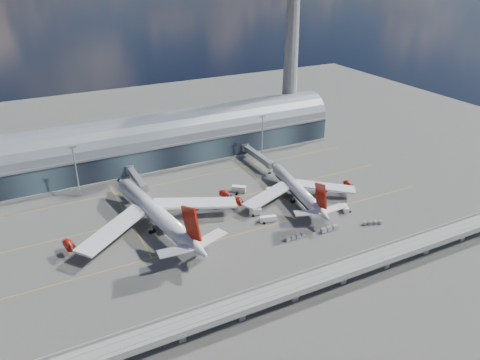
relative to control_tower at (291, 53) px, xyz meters
name	(u,v)px	position (x,y,z in m)	size (l,w,h in m)	color
ground	(224,224)	(-85.00, -83.00, -51.64)	(500.00, 500.00, 0.00)	#474744
taxi_lines	(203,203)	(-85.00, -60.89, -51.63)	(200.00, 80.12, 0.01)	gold
terminal	(163,142)	(-85.00, -5.01, -40.30)	(200.00, 30.00, 28.00)	#1B232E
control_tower	(291,53)	(0.00, 0.00, 0.00)	(19.00, 19.00, 103.00)	gray
guideway	(295,287)	(-85.00, -138.00, -46.34)	(220.00, 8.50, 7.20)	gray
floodlight_mast_left	(76,170)	(-135.00, -28.00, -38.00)	(3.00, 0.70, 25.70)	gray
floodlight_mast_right	(262,136)	(-35.00, -28.00, -38.00)	(3.00, 0.70, 25.70)	gray
airliner_left	(157,214)	(-111.11, -73.17, -44.70)	(75.63, 79.57, 24.27)	white
airliner_right	(297,190)	(-44.62, -78.30, -46.54)	(59.07, 61.79, 19.64)	white
jet_bridge_left	(136,177)	(-107.99, -29.88, -46.46)	(4.40, 28.00, 7.25)	gray
jet_bridge_right	(256,155)	(-40.87, -31.82, -46.46)	(4.40, 32.00, 7.25)	gray
service_truck_0	(165,226)	(-108.52, -75.17, -50.06)	(3.91, 7.72, 3.06)	white
service_truck_1	(255,211)	(-68.77, -81.74, -50.13)	(5.67, 4.06, 2.99)	white
service_truck_2	(268,219)	(-66.96, -89.63, -50.29)	(7.44, 3.80, 2.59)	white
service_truck_3	(345,209)	(-31.36, -97.75, -50.30)	(4.08, 5.78, 2.61)	white
service_truck_4	(271,192)	(-53.36, -68.82, -50.07)	(2.77, 5.41, 3.11)	white
service_truck_5	(239,189)	(-65.39, -58.97, -49.95)	(7.00, 6.27, 3.30)	white
cargo_train_0	(296,237)	(-63.89, -106.74, -50.79)	(9.72, 1.56, 1.62)	gray
cargo_train_1	(373,223)	(-28.02, -112.25, -50.84)	(9.06, 4.61, 1.53)	gray
cargo_train_2	(329,229)	(-48.14, -108.10, -50.65)	(8.52, 1.93, 1.90)	gray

